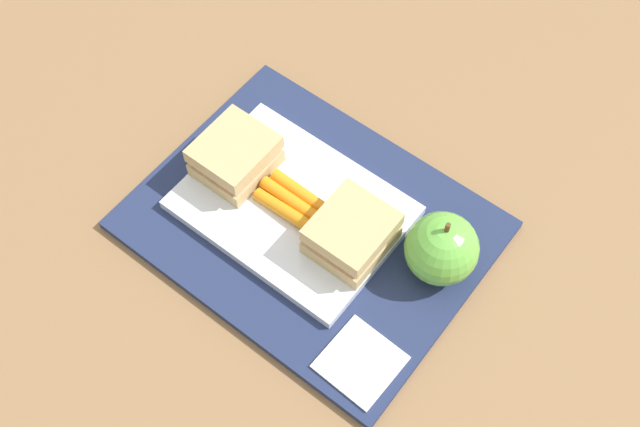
% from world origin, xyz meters
% --- Properties ---
extents(ground_plane, '(2.40, 2.40, 0.00)m').
position_xyz_m(ground_plane, '(0.00, 0.00, 0.00)').
color(ground_plane, olive).
extents(lunchbag_mat, '(0.36, 0.28, 0.01)m').
position_xyz_m(lunchbag_mat, '(0.00, 0.00, 0.01)').
color(lunchbag_mat, navy).
rests_on(lunchbag_mat, ground_plane).
extents(food_tray, '(0.23, 0.17, 0.01)m').
position_xyz_m(food_tray, '(-0.03, 0.00, 0.02)').
color(food_tray, white).
rests_on(food_tray, lunchbag_mat).
extents(sandwich_half_left, '(0.07, 0.08, 0.04)m').
position_xyz_m(sandwich_half_left, '(-0.10, 0.00, 0.04)').
color(sandwich_half_left, tan).
rests_on(sandwich_half_left, food_tray).
extents(sandwich_half_right, '(0.07, 0.08, 0.04)m').
position_xyz_m(sandwich_half_right, '(0.05, 0.00, 0.04)').
color(sandwich_half_right, tan).
rests_on(sandwich_half_right, food_tray).
extents(carrot_sticks_bundle, '(0.08, 0.04, 0.02)m').
position_xyz_m(carrot_sticks_bundle, '(-0.03, -0.00, 0.03)').
color(carrot_sticks_bundle, orange).
rests_on(carrot_sticks_bundle, food_tray).
extents(apple, '(0.08, 0.08, 0.09)m').
position_xyz_m(apple, '(0.14, 0.04, 0.05)').
color(apple, '#66B742').
rests_on(apple, lunchbag_mat).
extents(paper_napkin, '(0.07, 0.07, 0.00)m').
position_xyz_m(paper_napkin, '(0.14, -0.09, 0.01)').
color(paper_napkin, white).
rests_on(paper_napkin, lunchbag_mat).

